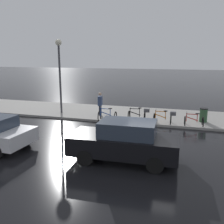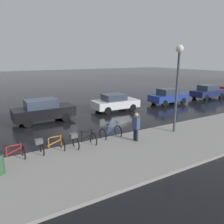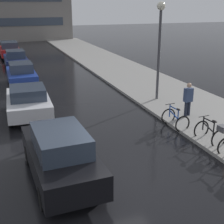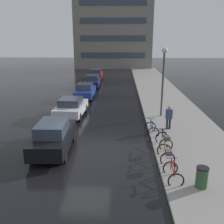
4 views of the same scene
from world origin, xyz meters
The scene contains 15 objects.
ground_plane centered at (0.00, 0.00, 0.00)m, with size 140.00×140.00×0.00m, color black.
sidewalk_kerb centered at (6.00, 10.00, 0.07)m, with size 4.80×60.00×0.14m, color gray.
bicycle_nearest centered at (4.04, -1.97, 0.38)m, with size 0.73×1.11×0.90m.
bicycle_second centered at (4.03, -0.28, 0.49)m, with size 0.74×1.33×0.96m.
bicycle_third centered at (4.19, 1.36, 0.51)m, with size 0.83×1.36×1.00m.
bicycle_farthest centered at (3.72, 3.31, 0.41)m, with size 0.81×1.17×0.99m.
car_black centered at (-1.82, 0.84, 0.84)m, with size 1.91×4.38×1.68m.
car_white centered at (-2.13, 7.11, 0.75)m, with size 2.12×4.04×1.48m.
car_blue centered at (-1.93, 13.29, 0.77)m, with size 1.76×4.06×1.56m.
car_navy centered at (-1.88, 19.39, 0.77)m, with size 1.80×4.34×1.55m.
car_red centered at (-2.09, 25.17, 0.83)m, with size 1.97×4.39×1.62m.
pedestrian centered at (4.90, 4.20, 0.97)m, with size 0.42×0.27×1.72m.
streetlamp centered at (4.85, 7.16, 3.67)m, with size 0.44×0.44×5.29m.
trash_bin centered at (5.05, -2.55, 0.51)m, with size 0.49×0.49×1.01m.
building_facade_main centered at (-0.13, 44.10, 7.55)m, with size 15.51×10.40×15.10m.
Camera 4 is at (1.84, -11.46, 5.87)m, focal length 40.00 mm.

